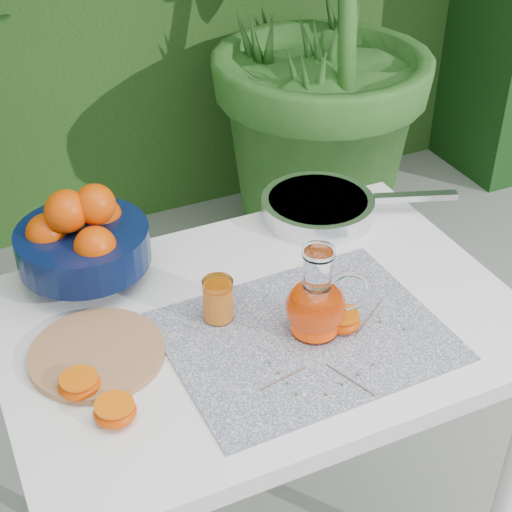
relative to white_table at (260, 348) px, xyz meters
name	(u,v)px	position (x,y,z in m)	size (l,w,h in m)	color
potted_plant_right	(301,15)	(0.74, 1.25, 0.21)	(1.75, 1.75, 1.75)	#2B6221
white_table	(260,348)	(0.00, 0.00, 0.00)	(1.00, 0.70, 0.75)	white
placemat	(305,336)	(0.05, -0.09, 0.08)	(0.51, 0.39, 0.00)	#0B1640
cutting_board	(97,354)	(-0.32, 0.02, 0.09)	(0.25, 0.25, 0.02)	#A5794A
fruit_bowl	(82,238)	(-0.27, 0.27, 0.18)	(0.31, 0.31, 0.21)	black
juice_pitcher	(317,304)	(0.07, -0.09, 0.15)	(0.17, 0.15, 0.19)	white
juice_tumbler	(218,301)	(-0.08, 0.03, 0.13)	(0.08, 0.08, 0.09)	white
saute_pan	(319,206)	(0.28, 0.27, 0.11)	(0.48, 0.33, 0.05)	silver
orange_halves	(185,370)	(-0.19, -0.10, 0.10)	(0.58, 0.17, 0.04)	#D44502
thyme_sprigs	(337,355)	(0.08, -0.17, 0.09)	(0.33, 0.24, 0.01)	brown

